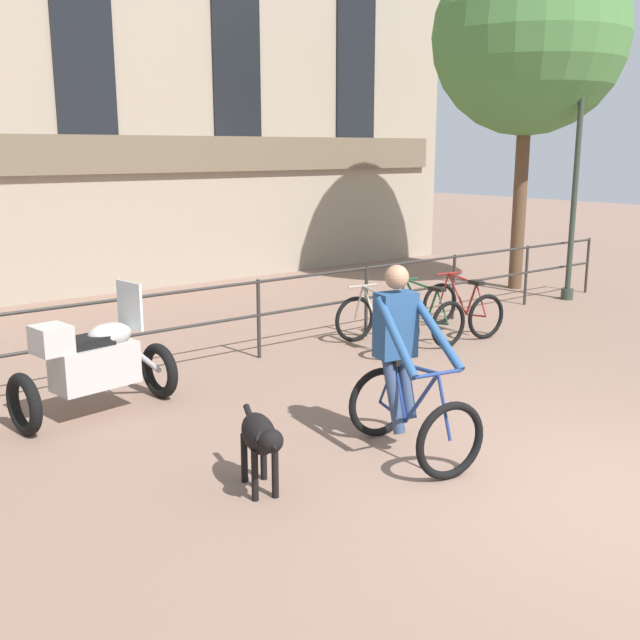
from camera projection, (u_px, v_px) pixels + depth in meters
ground_plane at (621, 499)px, 5.92m from camera, size 60.00×60.00×0.00m
canal_railing at (258, 305)px, 9.76m from camera, size 15.05×0.05×1.05m
building_facade at (75, 29)px, 13.30m from camera, size 18.00×0.72×9.61m
cyclist_with_bike at (405, 371)px, 6.71m from camera, size 0.88×1.27×1.70m
dog at (261, 437)px, 5.93m from camera, size 0.43×0.92×0.66m
parked_motorcycle at (94, 363)px, 7.66m from camera, size 1.73×0.85×1.35m
parked_bicycle_near_lamp at (376, 324)px, 10.23m from camera, size 0.78×1.18×0.86m
parked_bicycle_mid_left at (421, 316)px, 10.75m from camera, size 0.66×1.11×0.86m
parked_bicycle_mid_right at (462, 308)px, 11.27m from camera, size 0.80×1.19×0.86m
street_lamp at (576, 171)px, 13.24m from camera, size 0.28×0.28×4.12m
tree_canalside_right at (529, 37)px, 13.80m from camera, size 3.59×3.59×6.52m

